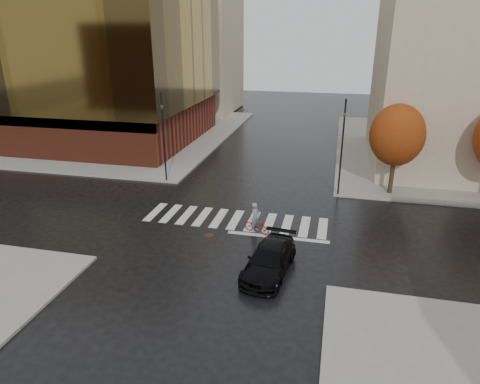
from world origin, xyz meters
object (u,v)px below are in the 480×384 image
at_px(cyclist, 256,223).
at_px(fire_hydrant, 151,159).
at_px(sedan, 269,260).
at_px(traffic_light_ne, 342,142).
at_px(traffic_light_nw, 163,132).

distance_m(cyclist, fire_hydrant, 16.02).
distance_m(sedan, fire_hydrant, 20.11).
bearing_deg(traffic_light_ne, traffic_light_nw, -0.03).
distance_m(traffic_light_ne, fire_hydrant, 17.06).
distance_m(sedan, cyclist, 4.49).
distance_m(cyclist, traffic_light_nw, 11.86).
height_order(cyclist, traffic_light_nw, traffic_light_nw).
bearing_deg(traffic_light_ne, cyclist, 57.45).
bearing_deg(sedan, traffic_light_nw, 138.14).
height_order(traffic_light_ne, fire_hydrant, traffic_light_ne).
distance_m(sedan, traffic_light_ne, 12.41).
xyz_separation_m(sedan, traffic_light_nw, (-10.20, 11.53, 3.33)).
height_order(sedan, traffic_light_nw, traffic_light_nw).
bearing_deg(traffic_light_nw, sedan, 47.23).
bearing_deg(traffic_light_ne, fire_hydrant, -12.82).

